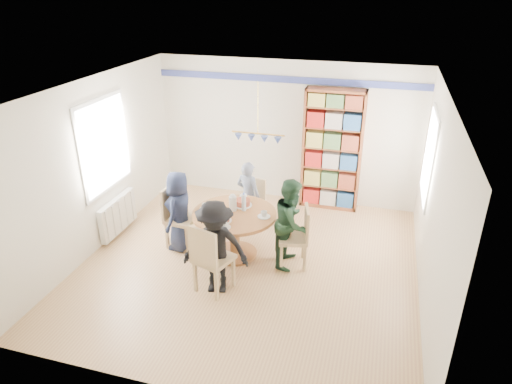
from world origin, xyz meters
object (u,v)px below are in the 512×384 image
(chair_left, at_px, (177,214))
(person_far, at_px, (248,196))
(chair_right, at_px, (299,234))
(dining_table, at_px, (235,224))
(person_left, at_px, (179,211))
(bookshelf, at_px, (332,151))
(chair_near, at_px, (209,257))
(person_right, at_px, (292,223))
(radiator, at_px, (118,215))
(person_near, at_px, (216,248))
(chair_far, at_px, (253,200))

(chair_left, height_order, person_far, person_far)
(chair_right, bearing_deg, dining_table, -179.82)
(person_left, bearing_deg, chair_right, 91.39)
(chair_right, distance_m, person_left, 1.93)
(chair_left, height_order, bookshelf, bookshelf)
(dining_table, bearing_deg, chair_near, -91.62)
(person_right, xyz_separation_m, bookshelf, (0.30, 2.11, 0.42))
(person_right, bearing_deg, radiator, 90.63)
(person_near, distance_m, bookshelf, 3.31)
(chair_left, distance_m, chair_right, 2.01)
(radiator, distance_m, chair_near, 2.38)
(chair_near, bearing_deg, dining_table, 88.38)
(person_left, xyz_separation_m, person_near, (0.95, -0.92, 0.03))
(person_left, distance_m, person_far, 1.26)
(dining_table, distance_m, chair_far, 1.04)
(person_right, bearing_deg, chair_near, 140.31)
(chair_far, relative_size, chair_near, 0.81)
(chair_near, bearing_deg, person_right, 48.35)
(person_near, bearing_deg, radiator, 144.08)
(chair_near, bearing_deg, bookshelf, 68.74)
(dining_table, xyz_separation_m, chair_near, (-0.03, -1.01, 0.03))
(person_left, height_order, person_near, person_near)
(chair_near, bearing_deg, person_far, 90.62)
(chair_near, distance_m, bookshelf, 3.42)
(person_left, bearing_deg, person_right, 92.21)
(radiator, distance_m, person_far, 2.24)
(dining_table, bearing_deg, chair_far, 89.92)
(person_right, bearing_deg, person_near, 140.45)
(chair_far, bearing_deg, person_far, -110.31)
(dining_table, height_order, chair_far, chair_far)
(chair_left, relative_size, bookshelf, 0.45)
(person_far, bearing_deg, bookshelf, -119.07)
(person_far, bearing_deg, person_left, 62.87)
(chair_right, xyz_separation_m, chair_far, (-1.01, 1.03, -0.06))
(radiator, bearing_deg, person_right, -1.33)
(radiator, height_order, dining_table, dining_table)
(person_left, xyz_separation_m, bookshelf, (2.11, 2.16, 0.45))
(chair_near, xyz_separation_m, person_near, (0.07, 0.07, 0.11))
(chair_right, bearing_deg, person_left, -179.35)
(radiator, height_order, chair_left, chair_left)
(radiator, height_order, chair_near, chair_near)
(chair_right, relative_size, person_left, 0.73)
(person_near, relative_size, bookshelf, 0.61)
(chair_right, height_order, person_right, person_right)
(chair_left, height_order, person_right, person_right)
(person_right, height_order, person_far, person_right)
(radiator, relative_size, dining_table, 0.77)
(chair_right, height_order, chair_far, chair_right)
(dining_table, height_order, chair_near, chair_near)
(person_left, distance_m, person_near, 1.32)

